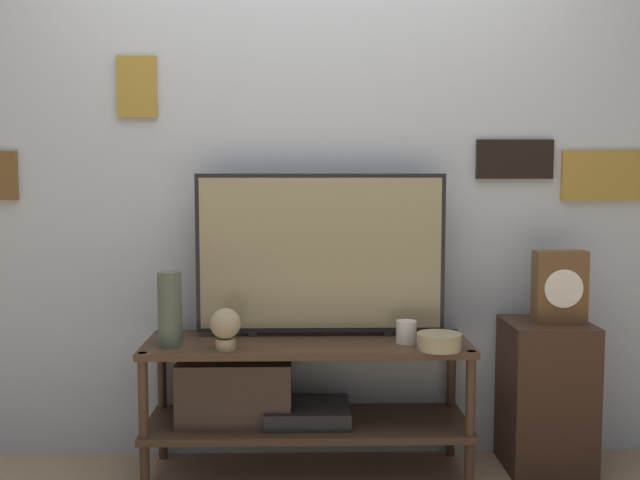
{
  "coord_description": "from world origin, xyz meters",
  "views": [
    {
      "loc": [
        -0.01,
        -2.85,
        1.29
      ],
      "look_at": [
        0.05,
        0.27,
        1.01
      ],
      "focal_mm": 42.0,
      "sensor_mm": 36.0,
      "label": 1
    }
  ],
  "objects_px": {
    "vase_tall_ceramic": "(170,309)",
    "vase_wide_bowl": "(439,341)",
    "television": "(321,253)",
    "candle_jar": "(406,332)",
    "mantel_clock": "(560,287)",
    "decorative_bust": "(225,326)"
  },
  "relations": [
    {
      "from": "television",
      "to": "candle_jar",
      "type": "relative_size",
      "value": 11.45
    },
    {
      "from": "vase_tall_ceramic",
      "to": "vase_wide_bowl",
      "type": "xyz_separation_m",
      "value": [
        1.09,
        -0.08,
        -0.12
      ]
    },
    {
      "from": "decorative_bust",
      "to": "vase_wide_bowl",
      "type": "bearing_deg",
      "value": -1.14
    },
    {
      "from": "television",
      "to": "vase_tall_ceramic",
      "type": "height_order",
      "value": "television"
    },
    {
      "from": "candle_jar",
      "to": "vase_tall_ceramic",
      "type": "bearing_deg",
      "value": -177.77
    },
    {
      "from": "vase_tall_ceramic",
      "to": "mantel_clock",
      "type": "distance_m",
      "value": 1.65
    },
    {
      "from": "vase_tall_ceramic",
      "to": "decorative_bust",
      "type": "height_order",
      "value": "vase_tall_ceramic"
    },
    {
      "from": "television",
      "to": "decorative_bust",
      "type": "height_order",
      "value": "television"
    },
    {
      "from": "vase_wide_bowl",
      "to": "candle_jar",
      "type": "bearing_deg",
      "value": 134.24
    },
    {
      "from": "television",
      "to": "decorative_bust",
      "type": "distance_m",
      "value": 0.53
    },
    {
      "from": "candle_jar",
      "to": "mantel_clock",
      "type": "xyz_separation_m",
      "value": [
        0.67,
        0.09,
        0.17
      ]
    },
    {
      "from": "decorative_bust",
      "to": "candle_jar",
      "type": "bearing_deg",
      "value": 7.84
    },
    {
      "from": "candle_jar",
      "to": "mantel_clock",
      "type": "bearing_deg",
      "value": 7.49
    },
    {
      "from": "television",
      "to": "decorative_bust",
      "type": "bearing_deg",
      "value": -147.39
    },
    {
      "from": "vase_tall_ceramic",
      "to": "mantel_clock",
      "type": "relative_size",
      "value": 0.99
    },
    {
      "from": "vase_tall_ceramic",
      "to": "mantel_clock",
      "type": "bearing_deg",
      "value": 4.38
    },
    {
      "from": "vase_tall_ceramic",
      "to": "decorative_bust",
      "type": "distance_m",
      "value": 0.25
    },
    {
      "from": "candle_jar",
      "to": "vase_wide_bowl",
      "type": "bearing_deg",
      "value": -45.76
    },
    {
      "from": "television",
      "to": "vase_wide_bowl",
      "type": "height_order",
      "value": "television"
    },
    {
      "from": "vase_wide_bowl",
      "to": "mantel_clock",
      "type": "height_order",
      "value": "mantel_clock"
    },
    {
      "from": "vase_tall_ceramic",
      "to": "vase_wide_bowl",
      "type": "height_order",
      "value": "vase_tall_ceramic"
    },
    {
      "from": "television",
      "to": "mantel_clock",
      "type": "xyz_separation_m",
      "value": [
        1.03,
        -0.06,
        -0.14
      ]
    }
  ]
}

